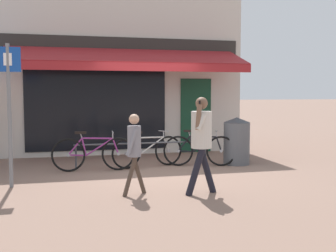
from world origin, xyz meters
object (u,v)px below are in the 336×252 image
at_px(parking_sign, 9,100).
at_px(bicycle_black, 199,150).
at_px(bicycle_purple, 93,153).
at_px(pedestrian_child, 134,145).
at_px(bicycle_silver, 148,151).
at_px(litter_bin, 237,141).
at_px(pedestrian_adult, 201,135).

bearing_deg(parking_sign, bicycle_black, 17.57).
height_order(bicycle_purple, parking_sign, parking_sign).
height_order(bicycle_black, pedestrian_child, pedestrian_child).
bearing_deg(bicycle_silver, bicycle_purple, 176.64).
bearing_deg(litter_bin, bicycle_silver, 175.63).
height_order(bicycle_black, pedestrian_adult, pedestrian_adult).
relative_size(bicycle_black, parking_sign, 0.65).
bearing_deg(parking_sign, pedestrian_child, -28.30).
xyz_separation_m(pedestrian_child, parking_sign, (-2.06, 1.11, 0.72)).
bearing_deg(bicycle_black, parking_sign, -145.93).
distance_m(bicycle_purple, parking_sign, 2.31).
bearing_deg(bicycle_purple, pedestrian_adult, -52.93).
height_order(pedestrian_child, parking_sign, parking_sign).
bearing_deg(litter_bin, parking_sign, -165.80).
relative_size(pedestrian_adult, parking_sign, 0.64).
distance_m(pedestrian_child, litter_bin, 3.73).
height_order(bicycle_silver, litter_bin, litter_bin).
bearing_deg(bicycle_silver, pedestrian_adult, -94.69).
bearing_deg(pedestrian_adult, parking_sign, -13.56).
distance_m(bicycle_purple, litter_bin, 3.38).
bearing_deg(parking_sign, litter_bin, 14.20).
xyz_separation_m(pedestrian_adult, litter_bin, (1.77, 2.57, -0.44)).
distance_m(bicycle_silver, litter_bin, 2.15).
relative_size(bicycle_black, pedestrian_child, 1.22).
bearing_deg(bicycle_purple, bicycle_silver, 13.63).
bearing_deg(litter_bin, pedestrian_adult, -124.56).
relative_size(bicycle_purple, bicycle_silver, 1.04).
distance_m(pedestrian_adult, pedestrian_child, 1.14).
bearing_deg(parking_sign, bicycle_silver, 26.71).
distance_m(bicycle_silver, parking_sign, 3.36).
distance_m(pedestrian_adult, litter_bin, 3.16).
relative_size(bicycle_silver, parking_sign, 0.67).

